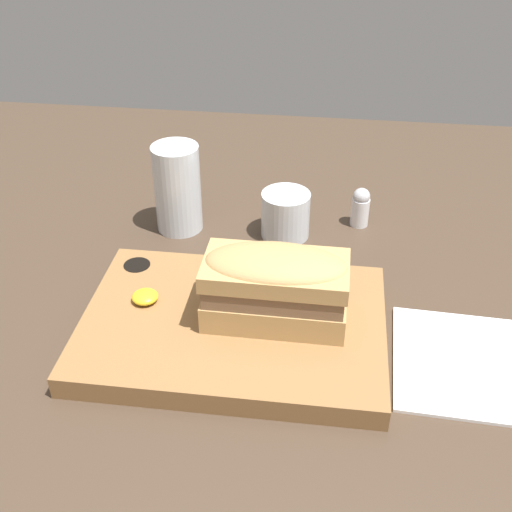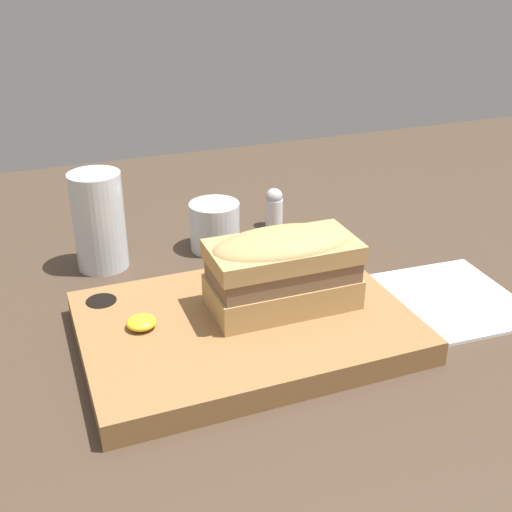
{
  "view_description": "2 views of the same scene",
  "coord_description": "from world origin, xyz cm",
  "px_view_note": "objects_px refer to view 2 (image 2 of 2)",
  "views": [
    {
      "loc": [
        0.95,
        -57.76,
        50.23
      ],
      "look_at": [
        -6.59,
        0.58,
        9.98
      ],
      "focal_mm": 45.0,
      "sensor_mm": 36.0,
      "label": 1
    },
    {
      "loc": [
        -27.89,
        -57.25,
        39.6
      ],
      "look_at": [
        -6.23,
        -1.17,
        9.85
      ],
      "focal_mm": 45.0,
      "sensor_mm": 36.0,
      "label": 2
    }
  ],
  "objects_px": {
    "serving_board": "(244,326)",
    "salt_shaker": "(274,207)",
    "water_glass": "(100,227)",
    "sandwich": "(283,266)",
    "wine_glass": "(215,228)",
    "napkin": "(451,299)"
  },
  "relations": [
    {
      "from": "serving_board",
      "to": "sandwich",
      "type": "distance_m",
      "value": 0.08
    },
    {
      "from": "serving_board",
      "to": "water_glass",
      "type": "bearing_deg",
      "value": 116.84
    },
    {
      "from": "sandwich",
      "to": "water_glass",
      "type": "height_order",
      "value": "water_glass"
    },
    {
      "from": "serving_board",
      "to": "napkin",
      "type": "height_order",
      "value": "serving_board"
    },
    {
      "from": "serving_board",
      "to": "sandwich",
      "type": "xyz_separation_m",
      "value": [
        0.05,
        0.01,
        0.06
      ]
    },
    {
      "from": "sandwich",
      "to": "salt_shaker",
      "type": "xyz_separation_m",
      "value": [
        0.1,
        0.25,
        -0.04
      ]
    },
    {
      "from": "sandwich",
      "to": "water_glass",
      "type": "relative_size",
      "value": 1.24
    },
    {
      "from": "wine_glass",
      "to": "sandwich",
      "type": "bearing_deg",
      "value": -88.02
    },
    {
      "from": "wine_glass",
      "to": "napkin",
      "type": "height_order",
      "value": "wine_glass"
    },
    {
      "from": "serving_board",
      "to": "salt_shaker",
      "type": "relative_size",
      "value": 5.78
    },
    {
      "from": "salt_shaker",
      "to": "water_glass",
      "type": "bearing_deg",
      "value": -171.07
    },
    {
      "from": "wine_glass",
      "to": "salt_shaker",
      "type": "relative_size",
      "value": 1.16
    },
    {
      "from": "wine_glass",
      "to": "serving_board",
      "type": "bearing_deg",
      "value": -100.04
    },
    {
      "from": "sandwich",
      "to": "napkin",
      "type": "distance_m",
      "value": 0.22
    },
    {
      "from": "serving_board",
      "to": "salt_shaker",
      "type": "bearing_deg",
      "value": 61.4
    },
    {
      "from": "wine_glass",
      "to": "napkin",
      "type": "xyz_separation_m",
      "value": [
        0.21,
        -0.23,
        -0.03
      ]
    },
    {
      "from": "water_glass",
      "to": "sandwich",
      "type": "bearing_deg",
      "value": -53.53
    },
    {
      "from": "water_glass",
      "to": "serving_board",
      "type": "bearing_deg",
      "value": -63.16
    },
    {
      "from": "sandwich",
      "to": "salt_shaker",
      "type": "distance_m",
      "value": 0.27
    },
    {
      "from": "sandwich",
      "to": "napkin",
      "type": "relative_size",
      "value": 0.92
    },
    {
      "from": "sandwich",
      "to": "wine_glass",
      "type": "relative_size",
      "value": 2.31
    },
    {
      "from": "water_glass",
      "to": "napkin",
      "type": "height_order",
      "value": "water_glass"
    }
  ]
}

